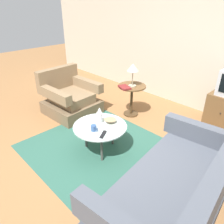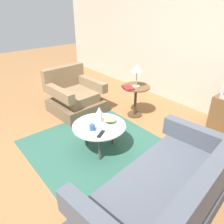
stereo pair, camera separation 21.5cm
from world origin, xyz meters
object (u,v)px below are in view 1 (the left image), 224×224
object	(u,v)px
armchair	(70,99)
table_lamp	(133,69)
side_table	(132,94)
vase	(100,115)
coffee_table	(100,128)
mug	(94,128)
couch	(175,191)
book	(124,87)
tv_remote_dark	(103,134)
bowl	(110,121)

from	to	relation	value
armchair	table_lamp	size ratio (longest dim) A/B	2.27
armchair	side_table	distance (m)	1.22
vase	armchair	bearing A→B (deg)	165.47
coffee_table	mug	bearing A→B (deg)	-74.66
coffee_table	mug	world-z (taller)	mug
couch	book	bearing A→B (deg)	50.26
side_table	table_lamp	distance (m)	0.50
book	table_lamp	bearing A→B (deg)	97.44
side_table	book	xyz separation A→B (m)	(-0.01, -0.20, 0.18)
couch	table_lamp	size ratio (longest dim) A/B	4.53
armchair	book	xyz separation A→B (m)	(0.91, 0.59, 0.33)
tv_remote_dark	coffee_table	bearing A→B (deg)	29.38
book	mug	bearing A→B (deg)	-47.37
armchair	mug	distance (m)	1.52
table_lamp	book	distance (m)	0.36
mug	bowl	world-z (taller)	mug
coffee_table	tv_remote_dark	size ratio (longest dim) A/B	4.53
mug	book	xyz separation A→B (m)	(-0.49, 1.13, 0.15)
side_table	vase	world-z (taller)	vase
armchair	coffee_table	world-z (taller)	armchair
vase	bowl	bearing A→B (deg)	42.30
vase	book	distance (m)	1.00
table_lamp	armchair	bearing A→B (deg)	-141.36
table_lamp	book	size ratio (longest dim) A/B	1.52
coffee_table	mug	distance (m)	0.17
table_lamp	bowl	size ratio (longest dim) A/B	2.42
bowl	tv_remote_dark	size ratio (longest dim) A/B	1.02
armchair	couch	size ratio (longest dim) A/B	0.50
side_table	mug	world-z (taller)	side_table
coffee_table	bowl	xyz separation A→B (m)	(0.03, 0.17, 0.06)
table_lamp	vase	distance (m)	1.21
coffee_table	table_lamp	size ratio (longest dim) A/B	1.83
book	coffee_table	bearing A→B (deg)	-46.27
bowl	coffee_table	bearing A→B (deg)	-101.49
vase	mug	bearing A→B (deg)	-60.63
vase	bowl	world-z (taller)	vase
side_table	book	size ratio (longest dim) A/B	2.17
coffee_table	vase	bearing A→B (deg)	139.65
armchair	book	bearing A→B (deg)	119.58
coffee_table	bowl	size ratio (longest dim) A/B	4.42
couch	table_lamp	bearing A→B (deg)	45.99
coffee_table	book	bearing A→B (deg)	114.48
mug	tv_remote_dark	size ratio (longest dim) A/B	0.72
armchair	coffee_table	bearing A→B (deg)	70.42
coffee_table	tv_remote_dark	distance (m)	0.25
armchair	couch	xyz separation A→B (m)	(2.70, -0.55, -0.00)
table_lamp	mug	xyz separation A→B (m)	(0.45, -1.30, -0.47)
side_table	tv_remote_dark	distance (m)	1.47
armchair	coffee_table	distance (m)	1.43
couch	coffee_table	world-z (taller)	couch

